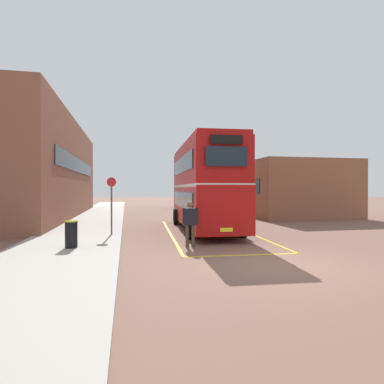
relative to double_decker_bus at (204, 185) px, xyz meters
name	(u,v)px	position (x,y,z in m)	size (l,w,h in m)	color
ground_plane	(185,220)	(0.03, 5.99, -2.51)	(135.60, 135.60, 0.00)	brown
sidewalk_left	(97,218)	(-6.47, 8.39, -2.44)	(4.00, 57.60, 0.14)	#A39E93
brick_building_left	(41,170)	(-10.87, 10.12, 1.28)	(5.67, 23.52, 7.59)	brown
depot_building_right	(279,189)	(9.52, 9.93, -0.23)	(8.03, 12.82, 4.57)	brown
double_decker_bus	(204,185)	(0.00, 0.00, 0.00)	(3.22, 10.06, 4.75)	black
single_deck_bus	(187,194)	(2.92, 20.34, -0.87)	(3.05, 8.35, 3.02)	black
pedestrian_boarding	(190,220)	(-1.80, -5.07, -1.46)	(0.59, 0.33, 1.79)	#473828
litter_bin	(71,234)	(-6.22, -5.04, -1.88)	(0.46, 0.46, 0.98)	black
bus_stop_sign	(111,200)	(-4.93, -1.83, -0.75)	(0.44, 0.12, 2.69)	#4C4C51
bay_marking_yellow	(212,235)	(-0.05, -1.88, -2.51)	(4.85, 12.17, 0.01)	gold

